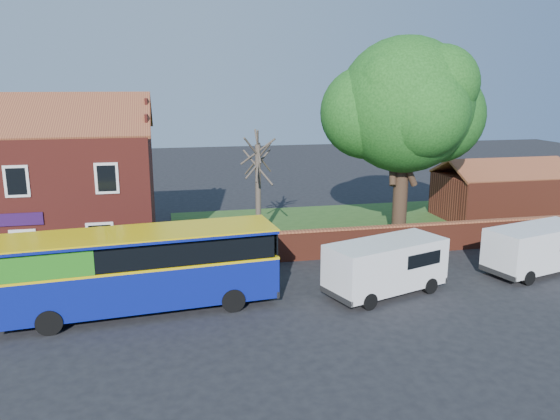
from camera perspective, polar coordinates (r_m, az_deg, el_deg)
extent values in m
plane|color=black|center=(21.35, -10.42, -12.13)|extent=(120.00, 120.00, 0.00)
cube|color=gray|center=(27.48, -25.70, -7.28)|extent=(18.00, 3.50, 0.12)
cube|color=slate|center=(25.89, -26.58, -8.57)|extent=(18.00, 0.15, 0.14)
cube|color=#426B28|center=(36.10, 9.92, -1.52)|extent=(26.00, 12.00, 0.04)
cube|color=maroon|center=(32.09, -23.96, 1.61)|extent=(12.00, 8.00, 6.50)
cube|color=brown|center=(29.65, -25.49, 8.92)|extent=(12.30, 4.08, 2.16)
cube|color=brown|center=(33.56, -23.96, 9.41)|extent=(12.30, 4.08, 2.16)
cube|color=black|center=(27.99, -25.83, 2.71)|extent=(1.10, 0.06, 1.50)
cube|color=#4C0F19|center=(28.74, -25.14, -4.17)|extent=(0.95, 0.04, 2.10)
cube|color=silver|center=(28.74, -25.15, -4.06)|extent=(1.20, 0.06, 2.30)
cube|color=#270D3D|center=(28.31, -25.48, -0.88)|extent=(2.00, 0.06, 0.60)
cube|color=maroon|center=(30.64, 14.14, -2.95)|extent=(22.00, 0.30, 1.50)
cube|color=brown|center=(30.43, 14.22, -1.51)|extent=(22.00, 0.38, 0.10)
cube|color=maroon|center=(39.99, 22.07, 1.31)|extent=(8.00, 5.00, 3.00)
cube|color=brown|center=(38.64, 23.35, 3.91)|extent=(8.20, 2.56, 1.24)
cube|color=brown|center=(40.68, 21.34, 4.49)|extent=(8.20, 2.56, 1.24)
cube|color=navy|center=(22.87, -14.20, -7.23)|extent=(10.99, 3.72, 1.71)
cube|color=#DBB90B|center=(22.59, -14.32, -5.19)|extent=(11.01, 3.74, 0.10)
cube|color=black|center=(22.43, -14.40, -3.94)|extent=(10.56, 3.70, 0.86)
cube|color=#29821C|center=(22.56, -23.46, -4.54)|extent=(3.91, 3.07, 0.91)
cube|color=navy|center=(22.28, -14.48, -2.52)|extent=(10.99, 3.72, 0.14)
cube|color=#DBB90B|center=(22.25, -14.49, -2.32)|extent=(11.03, 3.76, 0.06)
cylinder|color=black|center=(22.08, -22.98, -10.75)|extent=(0.99, 0.37, 0.97)
cylinder|color=black|center=(24.42, -22.48, -8.40)|extent=(0.99, 0.37, 0.97)
cylinder|color=black|center=(22.38, -4.92, -9.37)|extent=(0.99, 0.37, 0.97)
cylinder|color=black|center=(24.69, -6.24, -7.20)|extent=(0.99, 0.37, 0.97)
cube|color=white|center=(24.25, 10.98, -5.59)|extent=(5.80, 3.78, 2.05)
cube|color=black|center=(25.77, 15.05, -3.93)|extent=(0.67, 1.76, 0.81)
cube|color=black|center=(26.31, 15.24, -6.43)|extent=(0.79, 2.07, 0.26)
cylinder|color=black|center=(22.80, 9.32, -9.41)|extent=(0.74, 0.44, 0.71)
cylinder|color=black|center=(24.27, 6.20, -7.89)|extent=(0.74, 0.44, 0.71)
cylinder|color=black|center=(25.04, 15.42, -7.63)|extent=(0.74, 0.44, 0.71)
cylinder|color=black|center=(26.39, 12.22, -6.37)|extent=(0.74, 0.44, 0.71)
cube|color=white|center=(29.14, 25.25, -3.51)|extent=(5.63, 3.42, 2.00)
cylinder|color=black|center=(27.56, 24.53, -6.46)|extent=(0.73, 0.40, 0.69)
cylinder|color=black|center=(28.74, 21.43, -5.39)|extent=(0.73, 0.40, 0.69)
cylinder|color=black|center=(31.28, 25.54, -4.31)|extent=(0.73, 0.40, 0.69)
cylinder|color=black|center=(32.28, 12.42, 0.97)|extent=(0.84, 0.84, 4.81)
sphere|color=#307F27|center=(31.61, 12.91, 10.64)|extent=(7.52, 7.52, 7.52)
sphere|color=#307F27|center=(32.99, 16.06, 9.47)|extent=(5.43, 5.43, 5.43)
sphere|color=#307F27|center=(31.43, 9.05, 10.03)|extent=(5.22, 5.22, 5.22)
cylinder|color=#4C4238|center=(31.52, -2.29, 1.75)|extent=(0.32, 0.32, 5.63)
cylinder|color=#4C4238|center=(31.18, -2.33, 5.38)|extent=(0.33, 2.75, 2.21)
cylinder|color=#4C4238|center=(31.21, -2.32, 5.01)|extent=(1.44, 2.03, 2.03)
cylinder|color=#4C4238|center=(31.16, -2.33, 5.75)|extent=(2.31, 1.06, 2.24)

